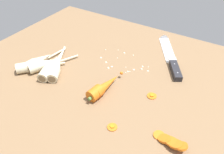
% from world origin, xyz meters
% --- Properties ---
extents(ground_plane, '(1.20, 0.90, 0.04)m').
position_xyz_m(ground_plane, '(0.00, 0.00, -0.02)').
color(ground_plane, brown).
extents(chefs_knife, '(0.21, 0.32, 0.04)m').
position_xyz_m(chefs_knife, '(0.12, 0.25, 0.01)').
color(chefs_knife, silver).
rests_on(chefs_knife, ground_plane).
extents(whole_carrot, '(0.06, 0.18, 0.04)m').
position_xyz_m(whole_carrot, '(0.01, -0.09, 0.02)').
color(whole_carrot, orange).
rests_on(whole_carrot, ground_plane).
extents(parsnip_front, '(0.11, 0.19, 0.04)m').
position_xyz_m(parsnip_front, '(-0.26, -0.09, 0.02)').
color(parsnip_front, beige).
rests_on(parsnip_front, ground_plane).
extents(parsnip_mid_left, '(0.14, 0.15, 0.04)m').
position_xyz_m(parsnip_mid_left, '(-0.29, -0.13, 0.02)').
color(parsnip_mid_left, beige).
rests_on(parsnip_mid_left, ground_plane).
extents(parsnip_mid_right, '(0.06, 0.19, 0.04)m').
position_xyz_m(parsnip_mid_right, '(-0.30, -0.09, 0.02)').
color(parsnip_mid_right, beige).
rests_on(parsnip_mid_right, ground_plane).
extents(parsnip_back, '(0.14, 0.22, 0.04)m').
position_xyz_m(parsnip_back, '(-0.21, -0.08, 0.02)').
color(parsnip_back, beige).
rests_on(parsnip_back, ground_plane).
extents(parsnip_outer, '(0.10, 0.22, 0.04)m').
position_xyz_m(parsnip_outer, '(-0.23, -0.10, 0.02)').
color(parsnip_outer, beige).
rests_on(parsnip_outer, ground_plane).
extents(carrot_slice_stack, '(0.10, 0.05, 0.04)m').
position_xyz_m(carrot_slice_stack, '(0.28, -0.17, 0.01)').
color(carrot_slice_stack, orange).
rests_on(carrot_slice_stack, ground_plane).
extents(carrot_slice_stray_near, '(0.03, 0.03, 0.01)m').
position_xyz_m(carrot_slice_stray_near, '(0.16, -0.02, 0.00)').
color(carrot_slice_stray_near, orange).
rests_on(carrot_slice_stray_near, ground_plane).
extents(carrot_slice_stray_mid, '(0.03, 0.03, 0.01)m').
position_xyz_m(carrot_slice_stray_mid, '(0.11, -0.20, 0.00)').
color(carrot_slice_stray_mid, orange).
rests_on(carrot_slice_stray_mid, ground_plane).
extents(mince_crumbs, '(0.23, 0.14, 0.01)m').
position_xyz_m(mince_crumbs, '(-0.01, 0.09, 0.00)').
color(mince_crumbs, silver).
rests_on(mince_crumbs, ground_plane).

